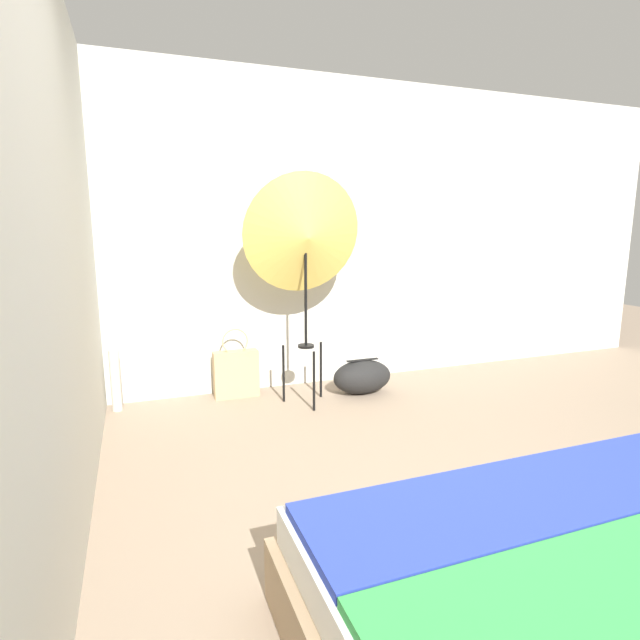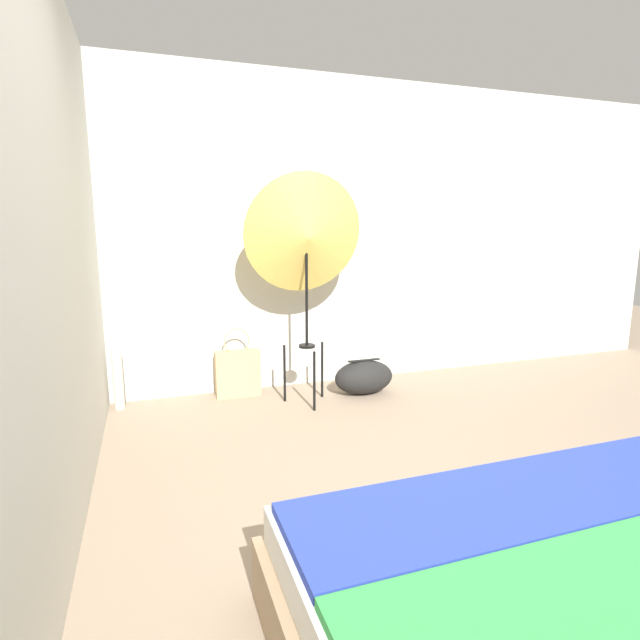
# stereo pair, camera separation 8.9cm
# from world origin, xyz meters

# --- Properties ---
(ground_plane) EXTENTS (14.00, 14.00, 0.00)m
(ground_plane) POSITION_xyz_m (0.00, 0.00, 0.00)
(ground_plane) COLOR gray
(wall_back) EXTENTS (8.00, 0.05, 2.60)m
(wall_back) POSITION_xyz_m (0.00, 2.58, 1.30)
(wall_back) COLOR beige
(wall_back) RESTS_ON ground_plane
(wall_side_left) EXTENTS (0.05, 8.00, 2.60)m
(wall_side_left) POSITION_xyz_m (-1.48, 1.00, 1.30)
(wall_side_left) COLOR beige
(wall_side_left) RESTS_ON ground_plane
(photo_umbrella) EXTENTS (0.92, 0.37, 1.77)m
(photo_umbrella) POSITION_xyz_m (0.02, 2.06, 1.29)
(photo_umbrella) COLOR black
(photo_umbrella) RESTS_ON ground_plane
(tote_bag) EXTENTS (0.36, 0.12, 0.57)m
(tote_bag) POSITION_xyz_m (-0.46, 2.40, 0.20)
(tote_bag) COLOR tan
(tote_bag) RESTS_ON ground_plane
(duffel_bag) EXTENTS (0.50, 0.28, 0.29)m
(duffel_bag) POSITION_xyz_m (0.53, 2.12, 0.14)
(duffel_bag) COLOR black
(duffel_bag) RESTS_ON ground_plane
(paper_roll) EXTENTS (0.07, 0.07, 0.47)m
(paper_roll) POSITION_xyz_m (-1.37, 2.40, 0.24)
(paper_roll) COLOR beige
(paper_roll) RESTS_ON ground_plane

